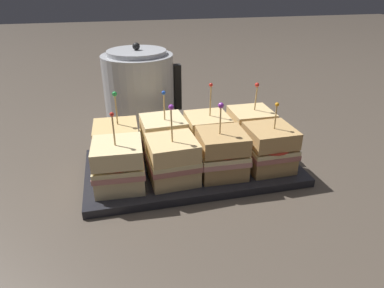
{
  "coord_description": "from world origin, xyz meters",
  "views": [
    {
      "loc": [
        -0.16,
        -0.67,
        0.41
      ],
      "look_at": [
        0.0,
        0.0,
        0.07
      ],
      "focal_mm": 32.0,
      "sensor_mm": 36.0,
      "label": 1
    }
  ],
  "objects": [
    {
      "name": "ground_plane",
      "position": [
        0.0,
        0.0,
        0.0
      ],
      "size": [
        6.0,
        6.0,
        0.0
      ],
      "primitive_type": "plane",
      "color": "#4C4238"
    },
    {
      "name": "serving_platter",
      "position": [
        0.0,
        0.0,
        0.01
      ],
      "size": [
        0.48,
        0.26,
        0.02
      ],
      "color": "#232328",
      "rests_on": "ground_plane"
    },
    {
      "name": "sandwich_front_far_left",
      "position": [
        -0.17,
        -0.05,
        0.07
      ],
      "size": [
        0.11,
        0.11,
        0.16
      ],
      "color": "beige",
      "rests_on": "serving_platter"
    },
    {
      "name": "sandwich_front_center_left",
      "position": [
        -0.05,
        -0.05,
        0.06
      ],
      "size": [
        0.11,
        0.11,
        0.17
      ],
      "color": "#DBB77A",
      "rests_on": "serving_platter"
    },
    {
      "name": "sandwich_front_center_right",
      "position": [
        0.05,
        -0.05,
        0.07
      ],
      "size": [
        0.11,
        0.11,
        0.16
      ],
      "color": "tan",
      "rests_on": "serving_platter"
    },
    {
      "name": "sandwich_front_far_right",
      "position": [
        0.16,
        -0.05,
        0.07
      ],
      "size": [
        0.1,
        0.1,
        0.16
      ],
      "color": "tan",
      "rests_on": "serving_platter"
    },
    {
      "name": "sandwich_back_far_left",
      "position": [
        -0.16,
        0.05,
        0.06
      ],
      "size": [
        0.11,
        0.11,
        0.17
      ],
      "color": "tan",
      "rests_on": "serving_platter"
    },
    {
      "name": "sandwich_back_center_left",
      "position": [
        -0.06,
        0.05,
        0.07
      ],
      "size": [
        0.11,
        0.11,
        0.17
      ],
      "color": "beige",
      "rests_on": "serving_platter"
    },
    {
      "name": "sandwich_back_center_right",
      "position": [
        0.05,
        0.06,
        0.06
      ],
      "size": [
        0.1,
        0.1,
        0.17
      ],
      "color": "#DBB77A",
      "rests_on": "serving_platter"
    },
    {
      "name": "sandwich_back_far_right",
      "position": [
        0.16,
        0.06,
        0.07
      ],
      "size": [
        0.1,
        0.1,
        0.17
      ],
      "color": "#DBB77A",
      "rests_on": "serving_platter"
    },
    {
      "name": "kettle_steel",
      "position": [
        -0.09,
        0.27,
        0.11
      ],
      "size": [
        0.22,
        0.2,
        0.25
      ],
      "color": "#B7BABF",
      "rests_on": "ground_plane"
    }
  ]
}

